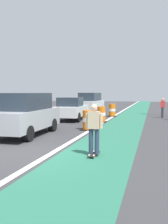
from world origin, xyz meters
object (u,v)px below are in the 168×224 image
object	(u,v)px
parked_suv_nearest	(26,114)
parked_sedan_second	(71,109)
skateboarder_on_lane	(94,128)
pedestrian_crossing	(163,107)
parked_suv_third	(90,103)
traffic_barrel_mid	(101,114)
traffic_barrel_back	(112,110)
traffic_barrel_front	(88,120)

from	to	relation	value
parked_suv_nearest	parked_sedan_second	world-z (taller)	parked_suv_nearest
skateboarder_on_lane	pedestrian_crossing	bearing A→B (deg)	79.02
parked_suv_third	traffic_barrel_mid	size ratio (longest dim) A/B	4.28
parked_suv_nearest	parked_sedan_second	xyz separation A→B (m)	(0.01, 6.77, -0.20)
skateboarder_on_lane	parked_suv_nearest	size ratio (longest dim) A/B	0.36
skateboarder_on_lane	traffic_barrel_back	distance (m)	13.42
parked_suv_third	pedestrian_crossing	distance (m)	7.46
pedestrian_crossing	traffic_barrel_mid	bearing A→B (deg)	-135.25
parked_suv_nearest	traffic_barrel_mid	xyz separation A→B (m)	(2.45, 6.16, -0.50)
parked_suv_third	traffic_barrel_mid	xyz separation A→B (m)	(2.63, -7.12, -0.50)
parked_suv_third	pedestrian_crossing	bearing A→B (deg)	-23.21
parked_suv_nearest	pedestrian_crossing	bearing A→B (deg)	57.16
pedestrian_crossing	parked_sedan_second	bearing A→B (deg)	-151.85
parked_sedan_second	traffic_barrel_back	distance (m)	4.40
parked_suv_nearest	parked_sedan_second	bearing A→B (deg)	89.95
parked_suv_third	traffic_barrel_front	world-z (taller)	parked_suv_third
pedestrian_crossing	traffic_barrel_front	bearing A→B (deg)	-117.81
skateboarder_on_lane	parked_suv_third	size ratio (longest dim) A/B	0.36
parked_suv_nearest	skateboarder_on_lane	bearing A→B (deg)	-35.79
skateboarder_on_lane	pedestrian_crossing	xyz separation A→B (m)	(2.58, 13.29, -0.05)
skateboarder_on_lane	parked_sedan_second	world-z (taller)	parked_sedan_second
parked_suv_nearest	traffic_barrel_back	xyz separation A→B (m)	(2.53, 10.37, -0.50)
parked_suv_third	traffic_barrel_back	bearing A→B (deg)	-47.07
traffic_barrel_front	parked_sedan_second	bearing A→B (deg)	119.29
parked_sedan_second	traffic_barrel_mid	size ratio (longest dim) A/B	3.85
traffic_barrel_back	skateboarder_on_lane	bearing A→B (deg)	-83.30
traffic_barrel_mid	traffic_barrel_front	bearing A→B (deg)	-89.68
skateboarder_on_lane	traffic_barrel_mid	xyz separation A→B (m)	(-1.64, 9.11, -0.38)
skateboarder_on_lane	traffic_barrel_mid	distance (m)	9.26
parked_sedan_second	parked_suv_third	xyz separation A→B (m)	(-0.19, 6.51, 0.20)
pedestrian_crossing	traffic_barrel_back	bearing A→B (deg)	179.62
parked_sedan_second	skateboarder_on_lane	bearing A→B (deg)	-67.20
skateboarder_on_lane	parked_suv_third	distance (m)	16.79
parked_suv_nearest	pedestrian_crossing	world-z (taller)	parked_suv_nearest
skateboarder_on_lane	parked_suv_nearest	world-z (taller)	parked_suv_nearest
parked_sedan_second	traffic_barrel_mid	bearing A→B (deg)	-14.16
skateboarder_on_lane	traffic_barrel_mid	bearing A→B (deg)	100.22
parked_suv_nearest	traffic_barrel_front	bearing A→B (deg)	43.86
skateboarder_on_lane	parked_suv_third	xyz separation A→B (m)	(-4.27, 16.23, 0.12)
parked_suv_third	traffic_barrel_mid	distance (m)	7.61
traffic_barrel_mid	traffic_barrel_back	xyz separation A→B (m)	(0.08, 4.21, 0.00)
parked_suv_third	traffic_barrel_mid	world-z (taller)	parked_suv_third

